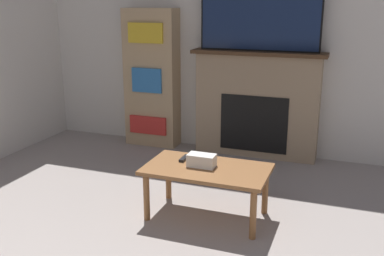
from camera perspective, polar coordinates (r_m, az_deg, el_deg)
The scene contains 7 objects.
wall_back at distance 5.10m, azimuth 6.02°, elevation 11.95°, with size 5.72×0.06×2.70m.
fireplace at distance 5.02m, azimuth 8.19°, elevation 3.02°, with size 1.45×0.28×1.17m.
tv at distance 4.87m, azimuth 8.60°, elevation 14.06°, with size 1.28×0.03×0.76m.
coffee_table at distance 3.59m, azimuth 1.92°, elevation -5.85°, with size 0.98×0.56×0.43m.
tissue_box at distance 3.57m, azimuth 1.23°, elevation -4.13°, with size 0.22×0.12×0.10m.
remote_control at distance 3.73m, azimuth -0.99°, elevation -3.87°, with size 0.04×0.15×0.02m.
bookshelf at distance 5.35m, azimuth -5.12°, elevation 6.28°, with size 0.63×0.29×1.61m.
Camera 1 is at (1.26, -0.32, 1.71)m, focal length 42.00 mm.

